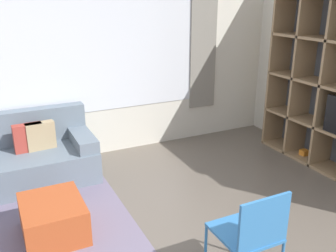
{
  "coord_description": "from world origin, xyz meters",
  "views": [
    {
      "loc": [
        -1.28,
        -1.57,
        2.21
      ],
      "look_at": [
        0.39,
        1.86,
        0.85
      ],
      "focal_mm": 40.0,
      "sensor_mm": 36.0,
      "label": 1
    }
  ],
  "objects": [
    {
      "name": "wall_back",
      "position": [
        0.0,
        3.41,
        1.36
      ],
      "size": [
        6.84,
        0.11,
        2.7
      ],
      "color": "silver",
      "rests_on": "ground_plane"
    },
    {
      "name": "couch_main",
      "position": [
        -1.1,
        2.94,
        0.3
      ],
      "size": [
        1.8,
        0.88,
        0.83
      ],
      "color": "slate",
      "rests_on": "ground_plane"
    },
    {
      "name": "ottoman",
      "position": [
        -0.92,
        1.66,
        0.18
      ],
      "size": [
        0.56,
        0.68,
        0.36
      ],
      "color": "#B74C23",
      "rests_on": "ground_plane"
    },
    {
      "name": "folding_chair",
      "position": [
        0.33,
        0.3,
        0.52
      ],
      "size": [
        0.44,
        0.46,
        0.86
      ],
      "rotation": [
        0.0,
        0.0,
        3.14
      ],
      "color": "#3375B7",
      "rests_on": "ground_plane"
    }
  ]
}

